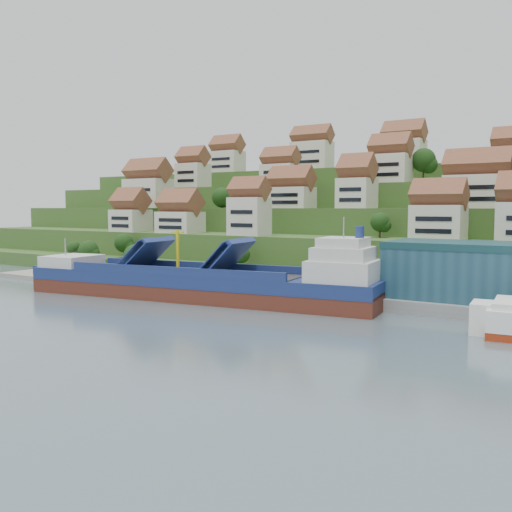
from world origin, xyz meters
The scene contains 9 objects.
ground centered at (0.00, 0.00, 0.00)m, with size 300.00×300.00×0.00m, color slate.
quay centered at (20.00, 15.00, 1.10)m, with size 180.00×14.00×2.20m, color gray.
pebble_beach centered at (-58.00, 12.00, 0.50)m, with size 45.00×20.00×1.00m, color gray.
hillside centered at (0.00, 103.55, 10.66)m, with size 260.00×128.00×31.00m.
hillside_village centered at (2.69, 61.33, 24.67)m, with size 161.23×64.42×29.58m.
hillside_trees centered at (-7.88, 45.15, 16.73)m, with size 137.18×62.96×32.15m.
flagpole centered at (18.11, 10.00, 6.88)m, with size 1.28×0.16×8.00m.
beach_huts centered at (-60.00, 10.75, 2.10)m, with size 14.40×3.70×2.20m.
cargo_ship centered at (-11.03, 1.14, 3.15)m, with size 74.90×21.55×16.37m.
Camera 1 is at (57.98, -86.61, 18.25)m, focal length 40.00 mm.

